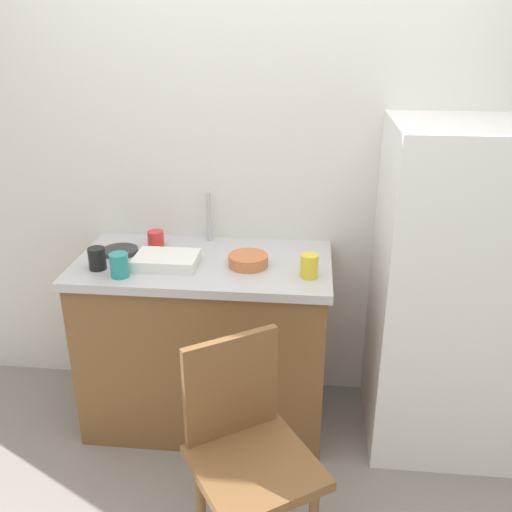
% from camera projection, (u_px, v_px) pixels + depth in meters
% --- Properties ---
extents(back_wall, '(4.80, 0.10, 2.43)m').
position_uv_depth(back_wall, '(260.00, 170.00, 2.75)').
color(back_wall, silver).
rests_on(back_wall, ground_plane).
extents(cabinet_base, '(1.14, 0.60, 0.83)m').
position_uv_depth(cabinet_base, '(207.00, 344.00, 2.76)').
color(cabinet_base, brown).
rests_on(cabinet_base, ground_plane).
extents(countertop, '(1.18, 0.64, 0.04)m').
position_uv_depth(countertop, '(204.00, 264.00, 2.59)').
color(countertop, '#B7B7BC').
rests_on(countertop, cabinet_base).
extents(faucet, '(0.02, 0.02, 0.25)m').
position_uv_depth(faucet, '(209.00, 217.00, 2.77)').
color(faucet, '#B7B7BC').
rests_on(faucet, countertop).
extents(refrigerator, '(0.63, 0.61, 1.52)m').
position_uv_depth(refrigerator, '(448.00, 293.00, 2.52)').
color(refrigerator, white).
rests_on(refrigerator, ground_plane).
extents(chair, '(0.55, 0.55, 0.89)m').
position_uv_depth(chair, '(247.00, 450.00, 1.96)').
color(chair, brown).
rests_on(chair, ground_plane).
extents(dish_tray, '(0.28, 0.20, 0.05)m').
position_uv_depth(dish_tray, '(167.00, 260.00, 2.52)').
color(dish_tray, white).
rests_on(dish_tray, countertop).
extents(terracotta_bowl, '(0.18, 0.18, 0.05)m').
position_uv_depth(terracotta_bowl, '(248.00, 260.00, 2.51)').
color(terracotta_bowl, '#C67042').
rests_on(terracotta_bowl, countertop).
extents(hotplate, '(0.17, 0.17, 0.02)m').
position_uv_depth(hotplate, '(120.00, 251.00, 2.66)').
color(hotplate, '#2D2D2D').
rests_on(hotplate, countertop).
extents(cup_teal, '(0.08, 0.08, 0.11)m').
position_uv_depth(cup_teal, '(119.00, 265.00, 2.39)').
color(cup_teal, teal).
rests_on(cup_teal, countertop).
extents(cup_black, '(0.08, 0.08, 0.10)m').
position_uv_depth(cup_black, '(97.00, 259.00, 2.47)').
color(cup_black, black).
rests_on(cup_black, countertop).
extents(cup_yellow, '(0.08, 0.08, 0.10)m').
position_uv_depth(cup_yellow, '(309.00, 266.00, 2.39)').
color(cup_yellow, yellow).
rests_on(cup_yellow, countertop).
extents(cup_red, '(0.08, 0.08, 0.08)m').
position_uv_depth(cup_red, '(156.00, 239.00, 2.72)').
color(cup_red, red).
rests_on(cup_red, countertop).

